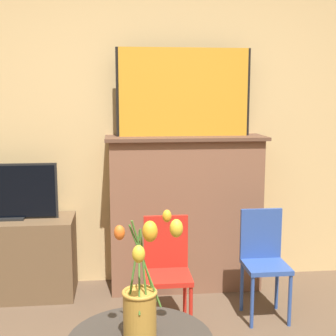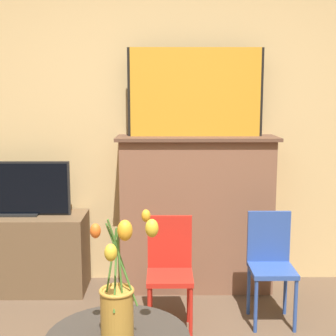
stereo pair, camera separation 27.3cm
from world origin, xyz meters
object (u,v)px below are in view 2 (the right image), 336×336
at_px(chair_blue, 270,260).
at_px(tv_monitor, 17,190).
at_px(vase_tulips, 117,298).
at_px(painting, 195,92).
at_px(chair_red, 169,266).

bearing_deg(chair_blue, tv_monitor, 164.44).
distance_m(chair_blue, vase_tulips, 1.50).
xyz_separation_m(painting, tv_monitor, (-1.32, -0.05, -0.72)).
distance_m(painting, tv_monitor, 1.51).
xyz_separation_m(chair_red, chair_blue, (0.66, 0.11, 0.00)).
distance_m(painting, vase_tulips, 1.95).
bearing_deg(chair_red, vase_tulips, -101.32).
height_order(chair_blue, vase_tulips, vase_tulips).
relative_size(painting, chair_blue, 1.39).
bearing_deg(chair_red, chair_blue, 9.37).
distance_m(painting, chair_red, 1.28).
relative_size(chair_red, chair_blue, 1.00).
height_order(tv_monitor, chair_red, tv_monitor).
distance_m(tv_monitor, vase_tulips, 1.92).
xyz_separation_m(painting, vase_tulips, (-0.41, -1.73, -0.81)).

